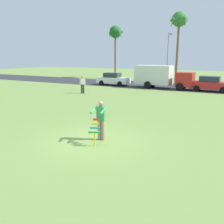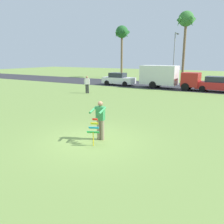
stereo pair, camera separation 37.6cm
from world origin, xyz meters
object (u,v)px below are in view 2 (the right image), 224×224
at_px(parked_car_white, 118,79).
at_px(person_walker_near, 87,84).
at_px(palm_tree_left_near, 122,34).
at_px(kite_held, 94,128).
at_px(parked_truck_red_cab, 166,76).
at_px(palm_tree_right_near, 186,22).
at_px(person_kite_flyer, 100,119).
at_px(streetlight_pole, 174,54).
at_px(parked_car_red, 217,84).

xyz_separation_m(parked_car_white, person_walker_near, (0.59, -7.68, 0.16)).
distance_m(palm_tree_left_near, person_walker_near, 20.22).
xyz_separation_m(kite_held, palm_tree_left_near, (-14.44, 29.70, 6.73)).
distance_m(parked_car_white, parked_truck_red_cab, 6.29).
distance_m(kite_held, parked_car_white, 21.25).
height_order(parked_car_white, palm_tree_right_near, palm_tree_right_near).
xyz_separation_m(person_kite_flyer, parked_car_white, (-9.21, 18.49, -0.18)).
bearing_deg(palm_tree_left_near, parked_car_white, -64.05).
height_order(palm_tree_left_near, palm_tree_right_near, palm_tree_right_near).
distance_m(person_kite_flyer, person_walker_near, 13.82).
bearing_deg(streetlight_pole, parked_car_white, -122.99).
bearing_deg(palm_tree_right_near, person_walker_near, -109.25).
relative_size(parked_truck_red_cab, parked_car_red, 1.58).
distance_m(kite_held, person_walker_near, 14.37).
xyz_separation_m(palm_tree_right_near, streetlight_pole, (-1.18, -0.59, -4.29)).
xyz_separation_m(kite_held, streetlight_pole, (-4.31, 26.78, 3.30)).
distance_m(parked_car_red, palm_tree_right_near, 12.50).
bearing_deg(person_kite_flyer, kite_held, -82.39).
height_order(palm_tree_left_near, streetlight_pole, palm_tree_left_near).
distance_m(parked_car_white, parked_car_red, 11.79).
bearing_deg(parked_truck_red_cab, parked_car_red, 0.02).
xyz_separation_m(parked_truck_red_cab, parked_car_red, (5.53, 0.00, -0.64)).
bearing_deg(parked_car_white, streetlight_pole, 57.01).
distance_m(palm_tree_right_near, person_walker_near, 18.41).
relative_size(kite_held, parked_car_red, 0.25).
distance_m(person_kite_flyer, streetlight_pole, 26.67).
bearing_deg(person_kite_flyer, parked_car_red, 82.04).
bearing_deg(person_walker_near, parked_car_red, 34.45).
bearing_deg(person_walker_near, parked_car_white, 94.43).
height_order(person_kite_flyer, palm_tree_left_near, palm_tree_left_near).
xyz_separation_m(streetlight_pole, person_walker_near, (-4.38, -15.35, -3.06)).
height_order(person_kite_flyer, parked_car_white, person_kite_flyer).
distance_m(person_kite_flyer, parked_car_white, 20.66).
relative_size(parked_car_white, streetlight_pole, 0.61).
bearing_deg(person_kite_flyer, streetlight_pole, 99.18).
xyz_separation_m(person_kite_flyer, parked_car_red, (2.59, 18.49, -0.18)).
bearing_deg(person_walker_near, palm_tree_right_near, 70.75).
relative_size(palm_tree_left_near, streetlight_pole, 1.27).
distance_m(parked_car_red, palm_tree_left_near, 21.06).
relative_size(palm_tree_right_near, person_walker_near, 5.67).
xyz_separation_m(palm_tree_left_near, person_walker_near, (5.75, -18.27, -6.49)).
relative_size(parked_car_white, parked_truck_red_cab, 0.63).
bearing_deg(parked_car_white, person_kite_flyer, -63.53).
bearing_deg(parked_truck_red_cab, parked_car_white, -180.00).
xyz_separation_m(parked_truck_red_cab, person_walker_near, (-5.67, -7.68, -0.48)).
bearing_deg(palm_tree_left_near, kite_held, -64.07).
relative_size(person_kite_flyer, streetlight_pole, 0.25).
xyz_separation_m(kite_held, person_walker_near, (-8.70, 11.43, 0.23)).
relative_size(parked_truck_red_cab, person_walker_near, 3.90).
bearing_deg(parked_car_white, kite_held, -64.08).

